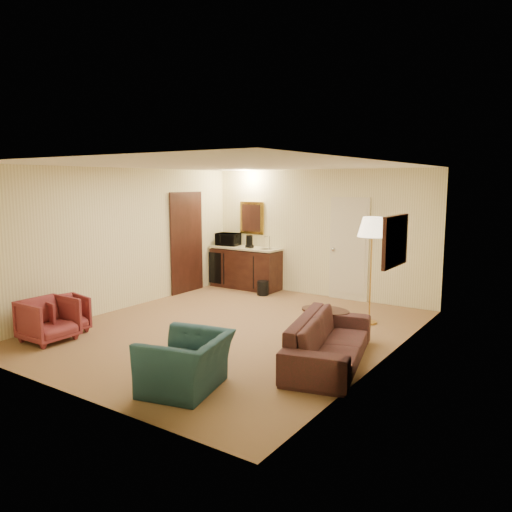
{
  "coord_description": "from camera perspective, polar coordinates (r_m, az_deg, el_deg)",
  "views": [
    {
      "loc": [
        4.65,
        -6.21,
        2.34
      ],
      "look_at": [
        0.13,
        0.5,
        1.14
      ],
      "focal_mm": 35.0,
      "sensor_mm": 36.0,
      "label": 1
    }
  ],
  "objects": [
    {
      "name": "rose_chair_near",
      "position": [
        8.04,
        -22.66,
        -6.54
      ],
      "size": [
        0.65,
        0.69,
        0.71
      ],
      "primitive_type": "imported",
      "rotation": [
        0.0,
        0.0,
        1.57
      ],
      "color": "brown",
      "rests_on": "ground"
    },
    {
      "name": "coffee_table",
      "position": [
        7.7,
        7.9,
        -7.63
      ],
      "size": [
        0.83,
        0.62,
        0.44
      ],
      "primitive_type": "cube",
      "rotation": [
        0.0,
        0.0,
        -0.15
      ],
      "color": "#331611",
      "rests_on": "ground"
    },
    {
      "name": "sofa",
      "position": [
        6.61,
        8.4,
        -8.66
      ],
      "size": [
        1.11,
        2.17,
        0.82
      ],
      "primitive_type": "imported",
      "rotation": [
        0.0,
        0.0,
        1.82
      ],
      "color": "black",
      "rests_on": "ground"
    },
    {
      "name": "wetbar_cabinet",
      "position": [
        11.09,
        -1.2,
        -1.33
      ],
      "size": [
        1.64,
        0.58,
        0.92
      ],
      "primitive_type": "cube",
      "color": "#3A1C12",
      "rests_on": "ground"
    },
    {
      "name": "floor_lamp",
      "position": [
        8.43,
        12.98,
        -1.64
      ],
      "size": [
        0.58,
        0.58,
        1.79
      ],
      "primitive_type": "cube",
      "rotation": [
        0.0,
        0.0,
        0.27
      ],
      "color": "#BC8C3E",
      "rests_on": "ground"
    },
    {
      "name": "coffee_maker",
      "position": [
        10.9,
        -0.75,
        1.67
      ],
      "size": [
        0.19,
        0.19,
        0.27
      ],
      "primitive_type": "cylinder",
      "rotation": [
        0.0,
        0.0,
        0.34
      ],
      "color": "black",
      "rests_on": "wetbar_cabinet"
    },
    {
      "name": "teal_armchair",
      "position": [
        5.78,
        -8.01,
        -11.0
      ],
      "size": [
        0.85,
        1.09,
        0.85
      ],
      "primitive_type": "imported",
      "rotation": [
        0.0,
        0.0,
        -1.32
      ],
      "color": "#204551",
      "rests_on": "ground"
    },
    {
      "name": "rose_chair_far",
      "position": [
        8.41,
        -21.06,
        -6.07
      ],
      "size": [
        0.68,
        0.71,
        0.63
      ],
      "primitive_type": "imported",
      "rotation": [
        0.0,
        0.0,
        1.39
      ],
      "color": "brown",
      "rests_on": "ground"
    },
    {
      "name": "ground",
      "position": [
        8.11,
        -2.74,
        -8.36
      ],
      "size": [
        6.0,
        6.0,
        0.0
      ],
      "primitive_type": "plane",
      "color": "#896646",
      "rests_on": "ground"
    },
    {
      "name": "microwave",
      "position": [
        11.31,
        -3.23,
        2.08
      ],
      "size": [
        0.54,
        0.35,
        0.35
      ],
      "primitive_type": "imported",
      "rotation": [
        0.0,
        0.0,
        0.14
      ],
      "color": "black",
      "rests_on": "wetbar_cabinet"
    },
    {
      "name": "room_walls",
      "position": [
        8.47,
        -0.23,
        4.21
      ],
      "size": [
        5.02,
        6.01,
        2.61
      ],
      "color": "#FAF2BC",
      "rests_on": "ground"
    },
    {
      "name": "waste_bin",
      "position": [
        10.44,
        0.79,
        -3.69
      ],
      "size": [
        0.3,
        0.3,
        0.3
      ],
      "primitive_type": "cylinder",
      "rotation": [
        0.0,
        0.0,
        -0.28
      ],
      "color": "black",
      "rests_on": "ground"
    }
  ]
}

